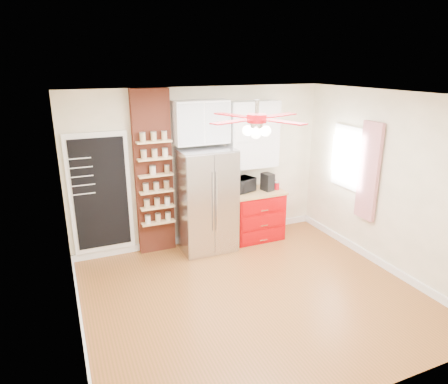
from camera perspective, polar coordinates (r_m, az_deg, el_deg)
name	(u,v)px	position (r m, az deg, el deg)	size (l,w,h in m)	color
floor	(252,295)	(5.73, 4.06, -14.41)	(4.50, 4.50, 0.00)	brown
ceiling	(257,95)	(4.85, 4.78, 13.60)	(4.50, 4.50, 0.00)	white
wall_back	(201,167)	(6.89, -3.30, 3.55)	(4.50, 0.02, 2.70)	#FFF2CD
wall_front	(364,276)	(3.64, 19.32, -11.26)	(4.50, 0.02, 2.70)	#FFF2CD
wall_left	(68,231)	(4.61, -21.39, -5.19)	(0.02, 4.00, 2.70)	#FFF2CD
wall_right	(388,183)	(6.45, 22.42, 1.18)	(0.02, 4.00, 2.70)	#FFF2CD
chalkboard	(101,194)	(6.57, -17.21, -0.25)	(0.95, 0.05, 1.95)	white
brick_pillar	(154,174)	(6.58, -10.03, 2.61)	(0.60, 0.16, 2.70)	brown
fridge	(206,200)	(6.68, -2.54, -1.17)	(0.90, 0.70, 1.75)	#B4B3B8
upper_glass_cabinet	(201,122)	(6.56, -3.31, 9.94)	(0.90, 0.35, 0.70)	white
red_cabinet	(256,214)	(7.24, 4.56, -3.21)	(0.94, 0.64, 0.90)	#B00206
upper_shelf_unit	(253,135)	(7.01, 4.20, 8.17)	(0.90, 0.30, 1.15)	white
window	(348,158)	(7.02, 17.35, 4.71)	(0.04, 0.75, 1.05)	white
curtain	(369,172)	(6.62, 19.98, 2.76)	(0.06, 0.40, 1.55)	#AE1727
ceiling_fan	(257,119)	(4.88, 4.69, 10.37)	(1.40, 1.40, 0.44)	silver
toaster_oven	(242,185)	(7.00, 2.55, 1.02)	(0.44, 0.30, 0.24)	black
coffee_maker	(267,182)	(7.10, 6.22, 1.44)	(0.16, 0.22, 0.31)	black
canister_left	(277,186)	(7.19, 7.53, 0.85)	(0.09, 0.09, 0.13)	red
canister_right	(273,184)	(7.29, 7.06, 1.19)	(0.10, 0.10, 0.15)	#BB270A
pantry_jar_oats	(153,171)	(6.41, -10.15, 3.03)	(0.10, 0.10, 0.14)	beige
pantry_jar_beans	(167,170)	(6.46, -8.16, 3.20)	(0.08, 0.08, 0.13)	#97774D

